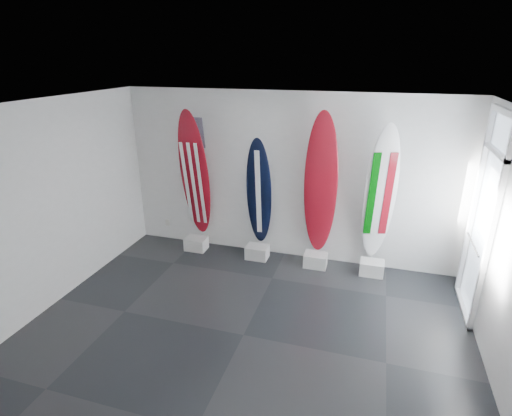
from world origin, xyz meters
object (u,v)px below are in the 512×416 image
(surfboard_usa, at_px, (195,175))
(surfboard_italy, at_px, (380,194))
(surfboard_swiss, at_px, (321,185))
(surfboard_navy, at_px, (259,193))

(surfboard_usa, bearing_deg, surfboard_italy, 0.96)
(surfboard_swiss, distance_m, surfboard_italy, 0.97)
(surfboard_swiss, height_order, surfboard_italy, surfboard_swiss)
(surfboard_usa, relative_size, surfboard_navy, 1.22)
(surfboard_swiss, xyz_separation_m, surfboard_italy, (0.97, 0.00, -0.07))
(surfboard_navy, distance_m, surfboard_italy, 2.06)
(surfboard_usa, height_order, surfboard_navy, surfboard_usa)
(surfboard_usa, xyz_separation_m, surfboard_swiss, (2.32, 0.00, 0.03))
(surfboard_navy, xyz_separation_m, surfboard_italy, (2.05, 0.00, 0.17))
(surfboard_usa, relative_size, surfboard_italy, 1.05)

